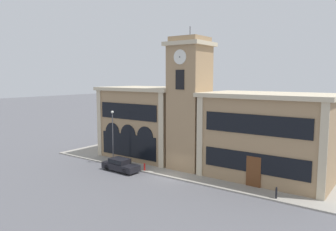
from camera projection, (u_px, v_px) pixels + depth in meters
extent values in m
plane|color=#56565B|center=(167.00, 178.00, 36.05)|extent=(300.00, 300.00, 0.00)
cube|color=gray|center=(196.00, 165.00, 40.91)|extent=(39.00, 12.13, 0.15)
cube|color=#9E7F5B|center=(189.00, 109.00, 38.78)|extent=(4.03, 4.03, 14.59)
cube|color=beige|center=(190.00, 44.00, 37.90)|extent=(4.73, 4.73, 0.45)
cube|color=#9E7F5B|center=(190.00, 40.00, 37.84)|extent=(3.71, 3.71, 0.60)
cylinder|color=#4C4C51|center=(190.00, 32.00, 37.74)|extent=(0.10, 0.10, 1.20)
cylinder|color=silver|center=(180.00, 57.00, 36.43)|extent=(1.65, 0.10, 1.65)
cylinder|color=black|center=(180.00, 57.00, 36.37)|extent=(0.13, 0.04, 0.13)
cylinder|color=silver|center=(175.00, 58.00, 39.29)|extent=(0.10, 1.65, 1.65)
cylinder|color=black|center=(175.00, 58.00, 39.33)|extent=(0.04, 0.13, 0.13)
cube|color=black|center=(180.00, 80.00, 36.73)|extent=(1.13, 0.10, 2.20)
cube|color=#9E7F5B|center=(147.00, 124.00, 45.27)|extent=(11.46, 7.69, 9.24)
cube|color=beige|center=(147.00, 89.00, 44.71)|extent=(12.16, 8.39, 0.45)
cube|color=beige|center=(99.00, 124.00, 45.29)|extent=(0.70, 0.16, 9.24)
cube|color=beige|center=(161.00, 131.00, 38.99)|extent=(0.70, 0.16, 9.24)
cube|color=black|center=(128.00, 112.00, 41.92)|extent=(9.40, 0.10, 2.03)
cube|color=black|center=(128.00, 145.00, 42.43)|extent=(9.17, 0.10, 2.96)
cylinder|color=black|center=(112.00, 132.00, 43.93)|extent=(2.52, 0.06, 2.52)
cylinder|color=black|center=(128.00, 134.00, 42.25)|extent=(2.52, 0.06, 2.52)
cylinder|color=black|center=(145.00, 137.00, 40.57)|extent=(2.52, 0.06, 2.52)
cube|color=#9E7F5B|center=(268.00, 138.00, 35.36)|extent=(13.18, 7.69, 8.89)
cube|color=beige|center=(270.00, 95.00, 34.82)|extent=(13.88, 8.39, 0.45)
cube|color=beige|center=(200.00, 137.00, 35.89)|extent=(0.70, 0.16, 8.89)
cube|color=beige|center=(323.00, 153.00, 28.58)|extent=(0.70, 0.16, 8.89)
cube|color=black|center=(255.00, 125.00, 32.02)|extent=(10.81, 0.10, 1.96)
cube|color=#5B3319|center=(253.00, 172.00, 32.57)|extent=(1.50, 0.12, 3.20)
cube|color=black|center=(254.00, 163.00, 32.47)|extent=(10.81, 0.10, 1.99)
cube|color=black|center=(121.00, 166.00, 38.57)|extent=(4.83, 1.95, 0.73)
cube|color=black|center=(120.00, 161.00, 38.61)|extent=(2.35, 1.69, 0.56)
cube|color=black|center=(120.00, 161.00, 38.61)|extent=(2.26, 1.72, 0.42)
cylinder|color=black|center=(134.00, 169.00, 38.30)|extent=(0.72, 0.24, 0.72)
cylinder|color=black|center=(125.00, 172.00, 37.07)|extent=(0.72, 0.24, 0.72)
cylinder|color=black|center=(117.00, 165.00, 40.11)|extent=(0.72, 0.24, 0.72)
cylinder|color=black|center=(107.00, 167.00, 38.89)|extent=(0.72, 0.24, 0.72)
cylinder|color=#4C4C51|center=(113.00, 138.00, 41.60)|extent=(0.12, 0.12, 6.31)
sphere|color=silver|center=(112.00, 112.00, 41.21)|extent=(0.36, 0.36, 0.36)
cylinder|color=black|center=(276.00, 194.00, 29.47)|extent=(0.18, 0.18, 0.90)
sphere|color=black|center=(276.00, 188.00, 29.41)|extent=(0.16, 0.16, 0.16)
cylinder|color=red|center=(145.00, 167.00, 38.37)|extent=(0.22, 0.22, 0.70)
sphere|color=red|center=(145.00, 164.00, 38.32)|extent=(0.19, 0.19, 0.19)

